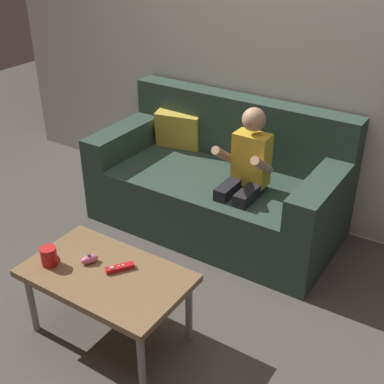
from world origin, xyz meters
name	(u,v)px	position (x,y,z in m)	size (l,w,h in m)	color
ground_plane	(153,321)	(0.00, 0.00, 0.00)	(9.25, 9.25, 0.00)	#4C4742
wall_back	(283,34)	(0.00, 1.43, 1.25)	(4.62, 0.05, 2.50)	beige
couch	(219,185)	(-0.21, 1.04, 0.30)	(1.64, 0.80, 0.84)	#2D4238
person_seated_on_couch	(244,174)	(0.07, 0.86, 0.53)	(0.31, 0.38, 0.93)	black
coffee_table	(107,279)	(-0.13, -0.19, 0.35)	(0.81, 0.48, 0.40)	brown
game_remote_red_near_edge	(120,268)	(-0.08, -0.13, 0.41)	(0.11, 0.14, 0.03)	red
nunchuk_pink	(90,259)	(-0.25, -0.17, 0.42)	(0.08, 0.10, 0.05)	pink
coffee_mug	(49,256)	(-0.40, -0.28, 0.44)	(0.12, 0.08, 0.09)	red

